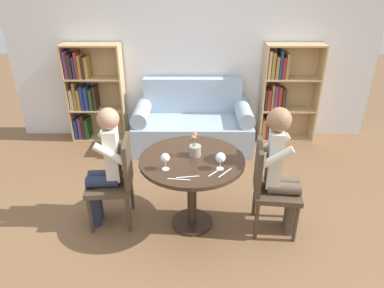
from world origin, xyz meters
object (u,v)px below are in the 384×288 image
(chair_left, at_px, (117,178))
(flower_vase, at_px, (195,149))
(bookshelf_left, at_px, (90,93))
(person_right, at_px, (282,168))
(person_left, at_px, (105,166))
(chair_right, at_px, (270,184))
(wine_glass_left, at_px, (165,158))
(bookshelf_right, at_px, (282,93))
(wine_glass_right, at_px, (220,158))
(couch, at_px, (193,126))

(chair_left, distance_m, flower_vase, 0.81)
(bookshelf_left, xyz_separation_m, person_right, (2.29, -2.05, -0.03))
(bookshelf_left, bearing_deg, person_left, -71.03)
(bookshelf_left, relative_size, person_right, 1.12)
(chair_right, distance_m, wine_glass_left, 1.02)
(bookshelf_right, height_order, person_right, bookshelf_right)
(chair_right, bearing_deg, wine_glass_left, 105.52)
(bookshelf_left, distance_m, wine_glass_left, 2.53)
(bookshelf_right, xyz_separation_m, chair_right, (-0.56, -2.04, -0.21))
(bookshelf_left, relative_size, wine_glass_left, 9.25)
(chair_left, height_order, person_left, person_left)
(chair_left, xyz_separation_m, person_right, (1.53, -0.11, 0.18))
(chair_left, xyz_separation_m, chair_right, (1.44, -0.10, 0.00))
(bookshelf_right, distance_m, flower_vase, 2.32)
(chair_right, bearing_deg, flower_vase, 88.68)
(bookshelf_left, xyz_separation_m, wine_glass_left, (1.26, -2.19, 0.15))
(chair_right, relative_size, wine_glass_left, 5.96)
(bookshelf_left, height_order, chair_right, bookshelf_left)
(chair_left, distance_m, person_right, 1.54)
(chair_left, height_order, wine_glass_right, same)
(bookshelf_right, relative_size, chair_right, 1.55)
(chair_right, xyz_separation_m, wine_glass_left, (-0.95, -0.15, 0.36))
(chair_right, bearing_deg, chair_left, 92.53)
(chair_right, bearing_deg, bookshelf_left, 53.64)
(person_left, xyz_separation_m, wine_glass_right, (1.05, -0.23, 0.21))
(bookshelf_left, distance_m, person_left, 2.06)
(bookshelf_left, bearing_deg, person_right, -41.90)
(couch, distance_m, person_left, 1.90)
(person_right, bearing_deg, wine_glass_left, 103.88)
(person_right, xyz_separation_m, wine_glass_right, (-0.57, -0.13, 0.18))
(chair_right, xyz_separation_m, person_right, (0.09, -0.02, 0.18))
(couch, distance_m, wine_glass_right, 2.01)
(bookshelf_right, bearing_deg, chair_left, -135.81)
(chair_right, height_order, wine_glass_left, chair_right)
(bookshelf_left, xyz_separation_m, chair_left, (0.76, -1.94, -0.21))
(chair_left, relative_size, wine_glass_right, 5.83)
(couch, xyz_separation_m, person_left, (-0.81, -1.69, 0.33))
(chair_left, relative_size, person_left, 0.74)
(couch, xyz_separation_m, wine_glass_right, (0.24, -1.92, 0.54))
(couch, relative_size, chair_right, 1.80)
(bookshelf_left, xyz_separation_m, bookshelf_right, (2.76, 0.00, -0.00))
(wine_glass_left, xyz_separation_m, wine_glass_right, (0.47, 0.01, -0.00))
(wine_glass_right, bearing_deg, person_right, 12.67)
(couch, relative_size, person_right, 1.29)
(person_right, distance_m, flower_vase, 0.80)
(couch, relative_size, bookshelf_left, 1.16)
(chair_left, xyz_separation_m, wine_glass_right, (0.96, -0.24, 0.36))
(chair_left, relative_size, wine_glass_left, 5.96)
(person_left, bearing_deg, bookshelf_left, -165.31)
(chair_right, distance_m, person_right, 0.20)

